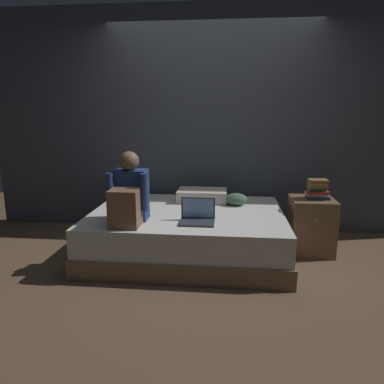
# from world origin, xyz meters

# --- Properties ---
(ground_plane) EXTENTS (8.00, 8.00, 0.00)m
(ground_plane) POSITION_xyz_m (0.00, 0.00, 0.00)
(ground_plane) COLOR brown
(wall_back) EXTENTS (5.60, 0.10, 2.70)m
(wall_back) POSITION_xyz_m (0.00, 1.20, 1.35)
(wall_back) COLOR #424751
(wall_back) RESTS_ON ground_plane
(bed) EXTENTS (2.00, 1.50, 0.46)m
(bed) POSITION_xyz_m (-0.20, 0.30, 0.23)
(bed) COLOR #7A6047
(bed) RESTS_ON ground_plane
(nightstand) EXTENTS (0.44, 0.46, 0.59)m
(nightstand) POSITION_xyz_m (1.10, 0.48, 0.29)
(nightstand) COLOR brown
(nightstand) RESTS_ON ground_plane
(person_sitting) EXTENTS (0.39, 0.44, 0.66)m
(person_sitting) POSITION_xyz_m (-0.70, -0.12, 0.71)
(person_sitting) COLOR navy
(person_sitting) RESTS_ON bed
(laptop) EXTENTS (0.32, 0.23, 0.22)m
(laptop) POSITION_xyz_m (-0.06, -0.06, 0.52)
(laptop) COLOR #333842
(laptop) RESTS_ON bed
(pillow) EXTENTS (0.56, 0.36, 0.13)m
(pillow) POSITION_xyz_m (-0.08, 0.75, 0.53)
(pillow) COLOR beige
(pillow) RESTS_ON bed
(book_stack) EXTENTS (0.24, 0.16, 0.21)m
(book_stack) POSITION_xyz_m (1.13, 0.47, 0.68)
(book_stack) COLOR #284C84
(book_stack) RESTS_ON nightstand
(clothes_pile) EXTENTS (0.24, 0.20, 0.13)m
(clothes_pile) POSITION_xyz_m (0.31, 0.60, 0.53)
(clothes_pile) COLOR gray
(clothes_pile) RESTS_ON bed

